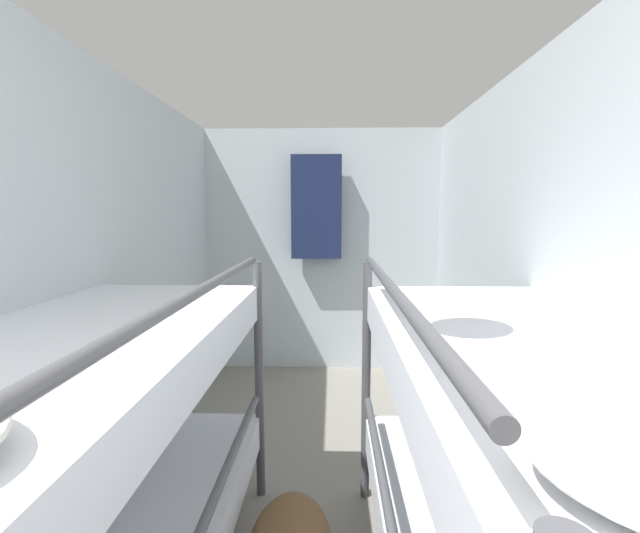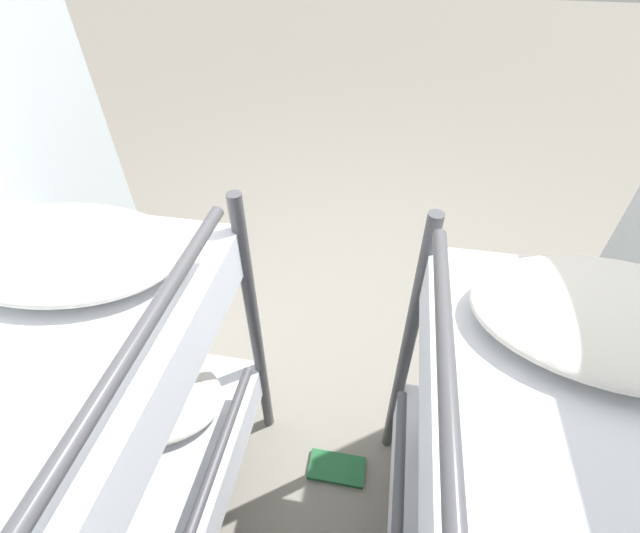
{
  "view_description": "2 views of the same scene",
  "coord_description": "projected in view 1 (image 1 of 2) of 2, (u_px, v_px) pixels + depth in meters",
  "views": [
    {
      "loc": [
        0.1,
        0.28,
        1.45
      ],
      "look_at": [
        0.04,
        2.33,
        1.19
      ],
      "focal_mm": 24.0,
      "sensor_mm": 36.0,
      "label": 1
    },
    {
      "loc": [
        -0.13,
        1.51,
        1.83
      ],
      "look_at": [
        0.05,
        0.49,
        0.91
      ],
      "focal_mm": 24.0,
      "sensor_mm": 36.0,
      "label": 2
    }
  ],
  "objects": [
    {
      "name": "wall_left",
      "position": [
        62.0,
        293.0,
        1.88
      ],
      "size": [
        0.06,
        4.32,
        2.2
      ],
      "color": "silver",
      "rests_on": "ground_plane"
    },
    {
      "name": "wall_right",
      "position": [
        566.0,
        295.0,
        1.81
      ],
      "size": [
        0.06,
        4.32,
        2.2
      ],
      "color": "silver",
      "rests_on": "ground_plane"
    },
    {
      "name": "wall_back",
      "position": [
        322.0,
        251.0,
        3.95
      ],
      "size": [
        2.24,
        0.06,
        2.2
      ],
      "color": "silver",
      "rests_on": "ground_plane"
    },
    {
      "name": "bunk_stack_left_near",
      "position": [
        66.0,
        481.0,
        1.22
      ],
      "size": [
        0.81,
        1.81,
        1.25
      ],
      "color": "#4C4C51",
      "rests_on": "ground_plane"
    },
    {
      "name": "bunk_stack_right_near",
      "position": [
        535.0,
        490.0,
        1.18
      ],
      "size": [
        0.81,
        1.81,
        1.25
      ],
      "color": "#4C4C51",
      "rests_on": "ground_plane"
    },
    {
      "name": "hanging_coat",
      "position": [
        316.0,
        207.0,
        3.76
      ],
      "size": [
        0.44,
        0.12,
        0.9
      ],
      "color": "#192347"
    }
  ]
}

